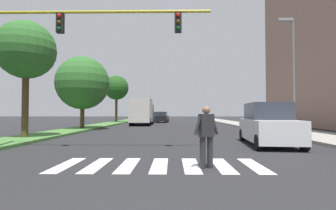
# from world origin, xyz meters

# --- Properties ---
(ground_plane) EXTENTS (140.00, 140.00, 0.00)m
(ground_plane) POSITION_xyz_m (0.00, 30.00, 0.00)
(ground_plane) COLOR #262628
(crosswalk) EXTENTS (5.85, 2.20, 0.01)m
(crosswalk) POSITION_xyz_m (0.00, 6.70, 0.00)
(crosswalk) COLOR silver
(crosswalk) RESTS_ON ground_plane
(median_strip) EXTENTS (2.60, 64.00, 0.15)m
(median_strip) POSITION_xyz_m (-7.72, 28.00, 0.07)
(median_strip) COLOR #477A38
(median_strip) RESTS_ON ground_plane
(tree_mid) EXTENTS (3.24, 3.24, 6.51)m
(tree_mid) POSITION_xyz_m (-7.86, 13.59, 5.00)
(tree_mid) COLOR #4C3823
(tree_mid) RESTS_ON median_strip
(tree_far) EXTENTS (4.64, 4.64, 6.29)m
(tree_far) POSITION_xyz_m (-7.52, 21.84, 4.11)
(tree_far) COLOR #4C3823
(tree_far) RESTS_ON median_strip
(tree_distant) EXTENTS (3.57, 3.57, 6.82)m
(tree_distant) POSITION_xyz_m (-7.89, 37.34, 5.15)
(tree_distant) COLOR #4C3823
(tree_distant) RESTS_ON median_strip
(sidewalk_right) EXTENTS (3.00, 64.00, 0.15)m
(sidewalk_right) POSITION_xyz_m (8.70, 28.00, 0.07)
(sidewalk_right) COLOR #9E9991
(sidewalk_right) RESTS_ON ground_plane
(traffic_light_gantry) EXTENTS (8.70, 0.30, 6.00)m
(traffic_light_gantry) POSITION_xyz_m (-4.18, 9.47, 4.35)
(traffic_light_gantry) COLOR gold
(traffic_light_gantry) RESTS_ON median_strip
(street_lamp_right) EXTENTS (1.02, 0.24, 7.50)m
(street_lamp_right) POSITION_xyz_m (8.11, 16.03, 4.59)
(street_lamp_right) COLOR slate
(street_lamp_right) RESTS_ON sidewalk_right
(pedestrian_performer) EXTENTS (0.74, 0.35, 1.69)m
(pedestrian_performer) POSITION_xyz_m (1.29, 6.34, 0.93)
(pedestrian_performer) COLOR #262628
(pedestrian_performer) RESTS_ON ground_plane
(suv_crossing) EXTENTS (2.36, 4.76, 1.97)m
(suv_crossing) POSITION_xyz_m (4.84, 11.47, 0.93)
(suv_crossing) COLOR silver
(suv_crossing) RESTS_ON ground_plane
(sedan_midblock) EXTENTS (2.25, 4.33, 1.67)m
(sedan_midblock) POSITION_xyz_m (-3.40, 30.61, 0.77)
(sedan_midblock) COLOR navy
(sedan_midblock) RESTS_ON ground_plane
(sedan_distant) EXTENTS (2.10, 4.39, 1.63)m
(sedan_distant) POSITION_xyz_m (-1.23, 38.75, 0.76)
(sedan_distant) COLOR black
(sedan_distant) RESTS_ON ground_plane
(sedan_far_horizon) EXTENTS (2.08, 4.16, 1.67)m
(sedan_far_horizon) POSITION_xyz_m (-3.46, 54.55, 0.78)
(sedan_far_horizon) COLOR navy
(sedan_far_horizon) RESTS_ON ground_plane
(truck_box_delivery) EXTENTS (2.40, 6.20, 3.10)m
(truck_box_delivery) POSITION_xyz_m (-3.24, 30.17, 1.63)
(truck_box_delivery) COLOR #474C51
(truck_box_delivery) RESTS_ON ground_plane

